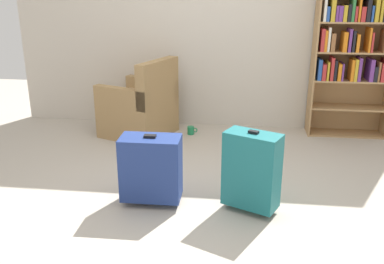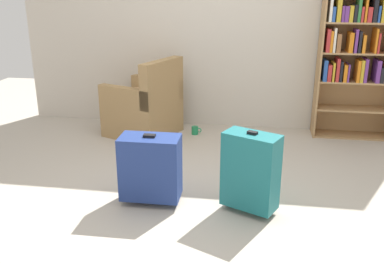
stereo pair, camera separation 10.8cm
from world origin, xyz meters
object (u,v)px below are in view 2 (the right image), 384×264
Objects in this scene: suitcase_navy_blue at (151,167)px; suitcase_teal at (251,171)px; armchair at (145,108)px; mug at (195,130)px; bookshelf at (359,55)px.

suitcase_teal is at bearing -2.67° from suitcase_navy_blue.
armchair is 7.57× the size of mug.
bookshelf is 1.77× the size of armchair.
armchair is (-2.38, -0.31, -0.63)m from bookshelf.
bookshelf is 2.03m from mug.
suitcase_teal is (0.68, -1.74, 0.30)m from mug.
mug is 0.18× the size of suitcase_teal.
mug is (-1.80, -0.24, -0.90)m from bookshelf.
bookshelf is at bearing 45.38° from suitcase_navy_blue.
bookshelf is at bearing 7.42° from armchair.
suitcase_teal is 0.79m from suitcase_navy_blue.
mug is at bearing 111.50° from suitcase_teal.
mug is 0.21× the size of suitcase_navy_blue.
bookshelf reaches higher than armchair.
bookshelf reaches higher than suitcase_teal.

